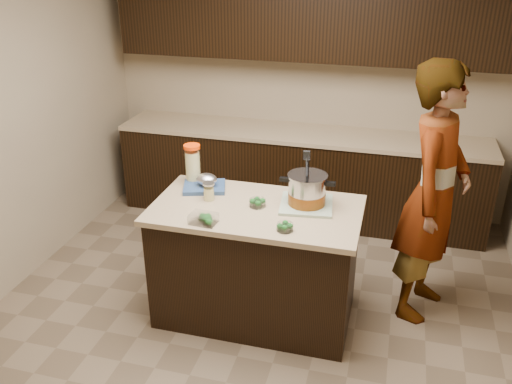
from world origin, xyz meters
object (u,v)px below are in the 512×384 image
Objects in this scene: stock_pot at (307,191)px; lemonade_pitcher at (193,166)px; island at (256,262)px; person at (434,195)px.

stock_pot reaches higher than lemonade_pitcher.
lemonade_pitcher is at bearing 153.29° from island.
island is 0.76× the size of person.
island is at bearing -161.51° from stock_pot.
stock_pot is at bearing -10.57° from lemonade_pitcher.
person is (1.19, 0.42, 0.50)m from island.
island is 3.73× the size of stock_pot.
stock_pot is (0.33, 0.12, 0.56)m from island.
lemonade_pitcher is at bearing 112.23° from person.
person reaches higher than island.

